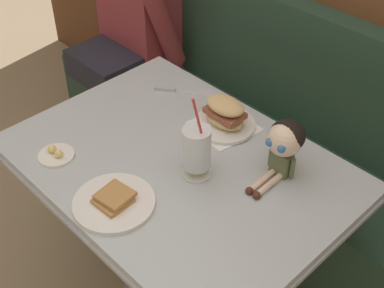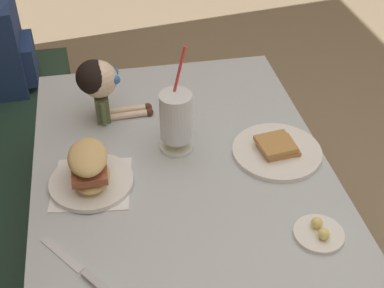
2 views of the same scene
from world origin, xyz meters
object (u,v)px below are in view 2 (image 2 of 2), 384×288
object	(u,v)px
butter_knife	(87,275)
toast_plate	(277,150)
milkshake_glass	(176,120)
seated_doll	(99,82)
butter_saucer	(319,233)
sandwich_plate	(90,171)

from	to	relation	value
butter_knife	toast_plate	bearing A→B (deg)	-58.89
milkshake_glass	seated_doll	xyz separation A→B (m)	(0.18, 0.20, 0.03)
butter_saucer	butter_knife	xyz separation A→B (m)	(-0.02, 0.54, -0.00)
milkshake_glass	butter_knife	xyz separation A→B (m)	(-0.40, 0.27, -0.09)
milkshake_glass	butter_saucer	world-z (taller)	milkshake_glass
butter_saucer	sandwich_plate	bearing A→B (deg)	61.93
sandwich_plate	milkshake_glass	bearing A→B (deg)	-66.17
milkshake_glass	toast_plate	bearing A→B (deg)	-105.67
toast_plate	sandwich_plate	xyz separation A→B (m)	(-0.03, 0.51, 0.03)
butter_saucer	seated_doll	world-z (taller)	seated_doll
toast_plate	milkshake_glass	world-z (taller)	milkshake_glass
butter_knife	seated_doll	bearing A→B (deg)	-6.75
milkshake_glass	butter_knife	bearing A→B (deg)	146.45
milkshake_glass	seated_doll	size ratio (longest dim) A/B	1.43
seated_doll	sandwich_plate	bearing A→B (deg)	170.88
butter_knife	butter_saucer	bearing A→B (deg)	-88.28
toast_plate	butter_saucer	bearing A→B (deg)	-179.20
milkshake_glass	seated_doll	distance (m)	0.27
butter_knife	seated_doll	world-z (taller)	seated_doll
toast_plate	sandwich_plate	world-z (taller)	sandwich_plate
milkshake_glass	butter_saucer	xyz separation A→B (m)	(-0.38, -0.28, -0.09)
toast_plate	seated_doll	xyz separation A→B (m)	(0.26, 0.47, 0.12)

